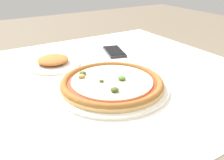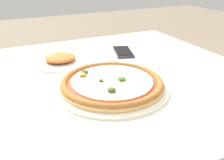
{
  "view_description": "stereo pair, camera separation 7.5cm",
  "coord_description": "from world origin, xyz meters",
  "px_view_note": "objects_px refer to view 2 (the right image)",
  "views": [
    {
      "loc": [
        -0.19,
        -0.68,
        1.07
      ],
      "look_at": [
        0.17,
        -0.1,
        0.75
      ],
      "focal_mm": 40.0,
      "sensor_mm": 36.0,
      "label": 1
    },
    {
      "loc": [
        -0.13,
        -0.72,
        1.07
      ],
      "look_at": [
        0.17,
        -0.1,
        0.75
      ],
      "focal_mm": 40.0,
      "sensor_mm": 36.0,
      "label": 2
    }
  ],
  "objects_px": {
    "pizza_plate": "(112,84)",
    "side_plate": "(60,60)",
    "dining_table": "(53,108)",
    "cell_phone": "(123,52)"
  },
  "relations": [
    {
      "from": "dining_table",
      "to": "side_plate",
      "type": "bearing_deg",
      "value": 66.38
    },
    {
      "from": "cell_phone",
      "to": "side_plate",
      "type": "relative_size",
      "value": 0.79
    },
    {
      "from": "pizza_plate",
      "to": "cell_phone",
      "type": "height_order",
      "value": "pizza_plate"
    },
    {
      "from": "dining_table",
      "to": "cell_phone",
      "type": "height_order",
      "value": "cell_phone"
    },
    {
      "from": "dining_table",
      "to": "side_plate",
      "type": "distance_m",
      "value": 0.22
    },
    {
      "from": "dining_table",
      "to": "cell_phone",
      "type": "distance_m",
      "value": 0.41
    },
    {
      "from": "dining_table",
      "to": "side_plate",
      "type": "height_order",
      "value": "side_plate"
    },
    {
      "from": "cell_phone",
      "to": "pizza_plate",
      "type": "bearing_deg",
      "value": -123.14
    },
    {
      "from": "dining_table",
      "to": "side_plate",
      "type": "relative_size",
      "value": 7.05
    },
    {
      "from": "pizza_plate",
      "to": "side_plate",
      "type": "distance_m",
      "value": 0.3
    }
  ]
}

